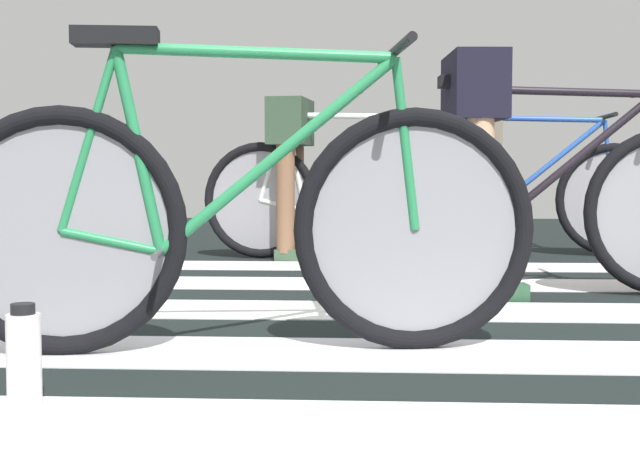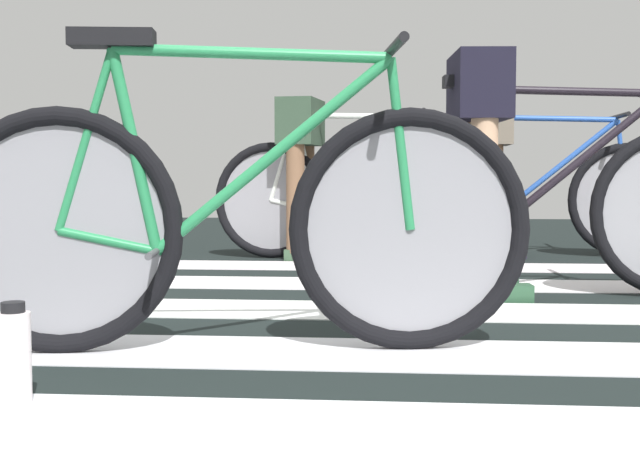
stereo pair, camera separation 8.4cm
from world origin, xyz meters
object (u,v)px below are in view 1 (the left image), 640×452
bicycle_1_of_4 (239,221)px  water_bottle (24,358)px  cyclist_3_of_4 (291,156)px  cyclist_4_of_4 (481,156)px  bicycle_3_of_4 (341,196)px  cyclist_2_of_4 (475,140)px  bicycle_2_of_4 (547,206)px  bicycle_4_of_4 (530,195)px

bicycle_1_of_4 → water_bottle: 0.77m
cyclist_3_of_4 → cyclist_4_of_4: 1.23m
bicycle_3_of_4 → cyclist_3_of_4: bearing=-180.0°
cyclist_2_of_4 → cyclist_3_of_4: (-0.92, 1.53, -0.03)m
bicycle_1_of_4 → bicycle_2_of_4: same height
bicycle_1_of_4 → cyclist_2_of_4: 1.48m
bicycle_1_of_4 → cyclist_4_of_4: size_ratio=1.76×
bicycle_1_of_4 → cyclist_3_of_4: bearing=84.2°
bicycle_1_of_4 → cyclist_4_of_4: cyclist_4_of_4 is taller
bicycle_1_of_4 → cyclist_4_of_4: (1.10, 3.02, 0.25)m
cyclist_3_of_4 → bicycle_4_of_4: size_ratio=0.56×
cyclist_2_of_4 → bicycle_3_of_4: bearing=108.2°
bicycle_3_of_4 → bicycle_4_of_4: 1.24m
bicycle_2_of_4 → water_bottle: (-1.53, -1.82, -0.27)m
cyclist_2_of_4 → water_bottle: bearing=-128.2°
water_bottle → cyclist_3_of_4: bearing=84.8°
bicycle_3_of_4 → cyclist_4_of_4: 0.98m
bicycle_2_of_4 → water_bottle: bicycle_2_of_4 is taller
bicycle_3_of_4 → bicycle_4_of_4: (1.19, 0.33, 0.00)m
water_bottle → bicycle_3_of_4: bearing=79.5°
cyclist_2_of_4 → cyclist_3_of_4: cyclist_2_of_4 is taller
bicycle_1_of_4 → bicycle_4_of_4: size_ratio=0.99×
bicycle_2_of_4 → bicycle_4_of_4: size_ratio=1.00×
cyclist_3_of_4 → cyclist_4_of_4: size_ratio=0.99×
cyclist_3_of_4 → bicycle_3_of_4: bearing=0.0°
cyclist_4_of_4 → bicycle_1_of_4: bearing=-108.7°
cyclist_2_of_4 → bicycle_3_of_4: cyclist_2_of_4 is taller
bicycle_1_of_4 → water_bottle: bicycle_1_of_4 is taller
cyclist_2_of_4 → bicycle_3_of_4: (-0.61, 1.49, -0.28)m
cyclist_3_of_4 → water_bottle: 3.38m
bicycle_4_of_4 → water_bottle: (-1.80, -3.62, -0.27)m
cyclist_4_of_4 → bicycle_4_of_4: bearing=0.0°
cyclist_3_of_4 → cyclist_4_of_4: bearing=21.3°
cyclist_2_of_4 → bicycle_4_of_4: 1.93m
bicycle_2_of_4 → cyclist_4_of_4: size_ratio=1.77×
bicycle_1_of_4 → bicycle_3_of_4: (0.22, 2.68, 0.00)m
bicycle_4_of_4 → cyclist_4_of_4: 0.40m
cyclist_2_of_4 → water_bottle: size_ratio=4.37×
bicycle_1_of_4 → bicycle_4_of_4: 3.33m
bicycle_4_of_4 → water_bottle: size_ratio=7.40×
bicycle_4_of_4 → cyclist_4_of_4: cyclist_4_of_4 is taller
cyclist_2_of_4 → cyclist_4_of_4: (0.27, 1.83, -0.03)m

